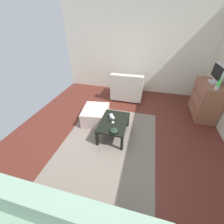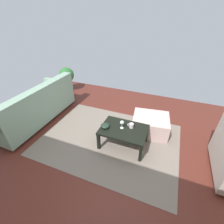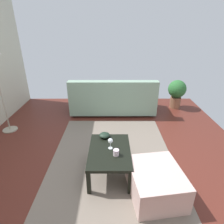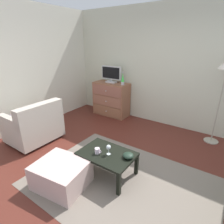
# 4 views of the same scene
# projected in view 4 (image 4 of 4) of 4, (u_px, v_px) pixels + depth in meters

# --- Properties ---
(ground_plane) EXTENTS (5.83, 4.94, 0.05)m
(ground_plane) POSITION_uv_depth(u_px,v_px,m) (118.00, 171.00, 2.95)
(ground_plane) COLOR #56231B
(wall_accent_rear) EXTENTS (5.83, 0.12, 2.75)m
(wall_accent_rear) POSITION_uv_depth(u_px,v_px,m) (171.00, 68.00, 4.16)
(wall_accent_rear) COLOR beige
(wall_accent_rear) RESTS_ON ground_plane
(wall_plain_left) EXTENTS (0.12, 4.94, 2.75)m
(wall_plain_left) POSITION_uv_depth(u_px,v_px,m) (13.00, 70.00, 3.86)
(wall_plain_left) COLOR silver
(wall_plain_left) RESTS_ON ground_plane
(area_rug) EXTENTS (2.60, 1.90, 0.01)m
(area_rug) POSITION_uv_depth(u_px,v_px,m) (122.00, 182.00, 2.68)
(area_rug) COLOR slate
(area_rug) RESTS_ON ground_plane
(dresser) EXTENTS (0.97, 0.49, 0.91)m
(dresser) POSITION_uv_depth(u_px,v_px,m) (111.00, 99.00, 5.03)
(dresser) COLOR #8E593F
(dresser) RESTS_ON ground_plane
(tv) EXTENTS (0.59, 0.18, 0.43)m
(tv) POSITION_uv_depth(u_px,v_px,m) (111.00, 74.00, 4.80)
(tv) COLOR silver
(tv) RESTS_ON dresser
(lava_lamp) EXTENTS (0.09, 0.09, 0.33)m
(lava_lamp) POSITION_uv_depth(u_px,v_px,m) (123.00, 79.00, 4.57)
(lava_lamp) COLOR #B7B7BC
(lava_lamp) RESTS_ON dresser
(coffee_table) EXTENTS (0.82, 0.57, 0.38)m
(coffee_table) POSITION_uv_depth(u_px,v_px,m) (107.00, 156.00, 2.75)
(coffee_table) COLOR black
(coffee_table) RESTS_ON ground_plane
(wine_glass) EXTENTS (0.07, 0.07, 0.16)m
(wine_glass) POSITION_uv_depth(u_px,v_px,m) (109.00, 147.00, 2.66)
(wine_glass) COLOR silver
(wine_glass) RESTS_ON coffee_table
(mug) EXTENTS (0.11, 0.08, 0.08)m
(mug) POSITION_uv_depth(u_px,v_px,m) (97.00, 151.00, 2.71)
(mug) COLOR silver
(mug) RESTS_ON coffee_table
(bowl_decorative) EXTENTS (0.16, 0.16, 0.07)m
(bowl_decorative) POSITION_uv_depth(u_px,v_px,m) (128.00, 156.00, 2.61)
(bowl_decorative) COLOR #1B2C21
(bowl_decorative) RESTS_ON coffee_table
(armchair) EXTENTS (0.80, 0.95, 0.85)m
(armchair) POSITION_uv_depth(u_px,v_px,m) (34.00, 125.00, 3.70)
(armchair) COLOR #332319
(armchair) RESTS_ON ground_plane
(ottoman) EXTENTS (0.78, 0.69, 0.36)m
(ottoman) POSITION_uv_depth(u_px,v_px,m) (61.00, 174.00, 2.58)
(ottoman) COLOR #C8A9A2
(ottoman) RESTS_ON ground_plane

